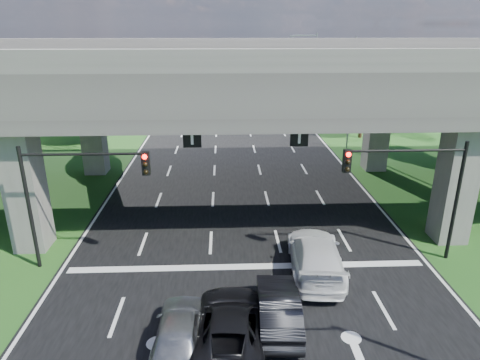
{
  "coord_description": "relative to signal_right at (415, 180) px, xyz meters",
  "views": [
    {
      "loc": [
        -1.05,
        -14.33,
        11.0
      ],
      "look_at": [
        -0.18,
        7.49,
        3.01
      ],
      "focal_mm": 32.0,
      "sensor_mm": 36.0,
      "label": 1
    }
  ],
  "objects": [
    {
      "name": "ground",
      "position": [
        -7.82,
        -3.94,
        -4.19
      ],
      "size": [
        160.0,
        160.0,
        0.0
      ],
      "primitive_type": "plane",
      "color": "#1A4315",
      "rests_on": "ground"
    },
    {
      "name": "road",
      "position": [
        -7.82,
        6.06,
        -4.17
      ],
      "size": [
        18.0,
        120.0,
        0.03
      ],
      "primitive_type": "cube",
      "color": "black",
      "rests_on": "ground"
    },
    {
      "name": "overpass",
      "position": [
        -7.82,
        8.06,
        3.73
      ],
      "size": [
        80.0,
        15.0,
        10.0
      ],
      "color": "#34312F",
      "rests_on": "ground"
    },
    {
      "name": "warehouse",
      "position": [
        -33.82,
        31.06,
        -2.19
      ],
      "size": [
        20.0,
        10.0,
        4.0
      ],
      "primitive_type": "cube",
      "color": "#9E9E99",
      "rests_on": "ground"
    },
    {
      "name": "signal_right",
      "position": [
        0.0,
        0.0,
        0.0
      ],
      "size": [
        5.76,
        0.54,
        6.0
      ],
      "color": "black",
      "rests_on": "ground"
    },
    {
      "name": "signal_left",
      "position": [
        -15.65,
        0.0,
        0.0
      ],
      "size": [
        5.76,
        0.54,
        6.0
      ],
      "color": "black",
      "rests_on": "ground"
    },
    {
      "name": "streetlight_far",
      "position": [
        2.27,
        20.06,
        1.66
      ],
      "size": [
        3.38,
        0.25,
        10.0
      ],
      "color": "gray",
      "rests_on": "ground"
    },
    {
      "name": "streetlight_beyond",
      "position": [
        2.27,
        36.06,
        1.66
      ],
      "size": [
        3.38,
        0.25,
        10.0
      ],
      "color": "gray",
      "rests_on": "ground"
    },
    {
      "name": "tree_left_near",
      "position": [
        -21.78,
        22.06,
        0.63
      ],
      "size": [
        4.5,
        4.5,
        7.8
      ],
      "color": "black",
      "rests_on": "ground"
    },
    {
      "name": "tree_left_mid",
      "position": [
        -24.78,
        30.06,
        -0.01
      ],
      "size": [
        3.91,
        3.9,
        6.76
      ],
      "color": "black",
      "rests_on": "ground"
    },
    {
      "name": "tree_left_far",
      "position": [
        -20.78,
        38.06,
        0.95
      ],
      "size": [
        4.8,
        4.8,
        8.32
      ],
      "color": "black",
      "rests_on": "ground"
    },
    {
      "name": "tree_right_near",
      "position": [
        5.22,
        24.06,
        0.31
      ],
      "size": [
        4.2,
        4.2,
        7.28
      ],
      "color": "black",
      "rests_on": "ground"
    },
    {
      "name": "tree_right_mid",
      "position": [
        8.22,
        32.06,
        -0.01
      ],
      "size": [
        3.91,
        3.9,
        6.76
      ],
      "color": "black",
      "rests_on": "ground"
    },
    {
      "name": "tree_right_far",
      "position": [
        4.22,
        40.06,
        0.63
      ],
      "size": [
        4.5,
        4.5,
        7.8
      ],
      "color": "black",
      "rests_on": "ground"
    },
    {
      "name": "car_silver",
      "position": [
        -10.54,
        -5.78,
        -3.42
      ],
      "size": [
        1.83,
        4.35,
        1.47
      ],
      "primitive_type": "imported",
      "rotation": [
        0.0,
        0.0,
        3.12
      ],
      "color": "#94969B",
      "rests_on": "road"
    },
    {
      "name": "car_dark",
      "position": [
        -6.85,
        -4.6,
        -3.42
      ],
      "size": [
        1.75,
        4.52,
        1.47
      ],
      "primitive_type": "imported",
      "rotation": [
        0.0,
        0.0,
        3.1
      ],
      "color": "black",
      "rests_on": "road"
    },
    {
      "name": "car_white",
      "position": [
        -4.66,
        -0.94,
        -3.31
      ],
      "size": [
        2.87,
        5.99,
        1.68
      ],
      "primitive_type": "imported",
      "rotation": [
        0.0,
        0.0,
        3.05
      ],
      "color": "silver",
      "rests_on": "road"
    },
    {
      "name": "car_trailing",
      "position": [
        -8.71,
        -5.59,
        -3.43
      ],
      "size": [
        2.8,
        5.41,
        1.46
      ],
      "primitive_type": "imported",
      "rotation": [
        0.0,
        0.0,
        3.07
      ],
      "color": "black",
      "rests_on": "road"
    }
  ]
}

